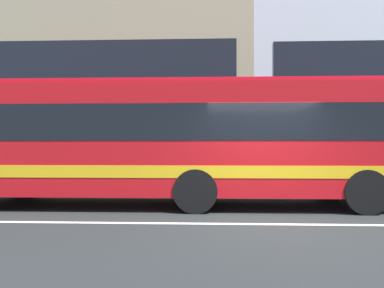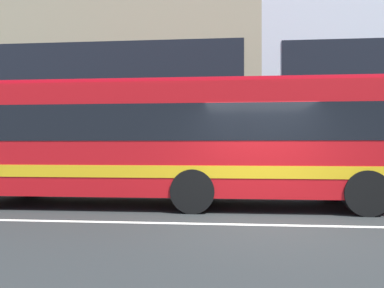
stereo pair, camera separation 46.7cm
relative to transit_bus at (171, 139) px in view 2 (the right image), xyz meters
name	(u,v)px [view 2 (the right image)]	position (x,y,z in m)	size (l,w,h in m)	color
ground_plane	(267,225)	(2.20, -2.30, -1.71)	(160.00, 160.00, 0.00)	#272A2A
lane_centre_line	(267,225)	(2.20, -2.30, -1.71)	(60.00, 0.16, 0.01)	silver
apartment_block_left	(92,95)	(-6.62, 12.27, 2.92)	(19.22, 10.64, 9.26)	tan
transit_bus	(171,139)	(0.00, 0.00, 0.00)	(10.94, 2.63, 3.11)	red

